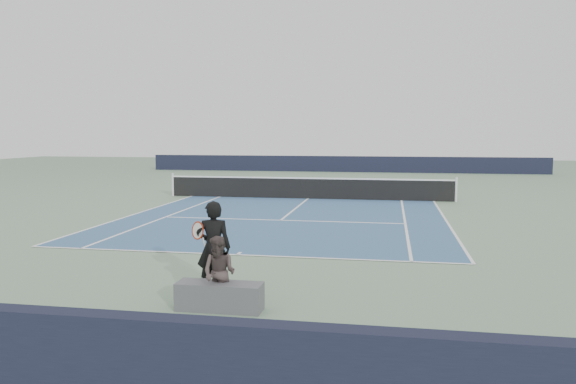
% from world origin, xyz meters
% --- Properties ---
extents(ground, '(80.00, 80.00, 0.00)m').
position_xyz_m(ground, '(0.00, 0.00, 0.00)').
color(ground, slate).
extents(court_surface, '(10.97, 23.77, 0.01)m').
position_xyz_m(court_surface, '(0.00, 0.00, 0.01)').
color(court_surface, '#365880').
rests_on(court_surface, ground).
extents(tennis_net, '(12.90, 0.10, 1.07)m').
position_xyz_m(tennis_net, '(0.00, 0.00, 0.50)').
color(tennis_net, silver).
rests_on(tennis_net, ground).
extents(windscreen_far, '(30.00, 0.25, 1.20)m').
position_xyz_m(windscreen_far, '(0.00, 17.88, 0.60)').
color(windscreen_far, black).
rests_on(windscreen_far, ground).
extents(windscreen_near, '(30.00, 0.25, 1.20)m').
position_xyz_m(windscreen_near, '(0.00, -19.88, 0.60)').
color(windscreen_near, black).
rests_on(windscreen_near, ground).
extents(tennis_player, '(0.81, 0.58, 1.72)m').
position_xyz_m(tennis_player, '(0.46, -15.13, 0.86)').
color(tennis_player, black).
rests_on(tennis_player, ground).
extents(tennis_ball, '(0.07, 0.07, 0.07)m').
position_xyz_m(tennis_ball, '(1.02, -15.70, 0.03)').
color(tennis_ball, yellow).
rests_on(tennis_ball, ground).
extents(spectator_bench, '(1.50, 0.77, 1.24)m').
position_xyz_m(spectator_bench, '(0.84, -16.00, 0.44)').
color(spectator_bench, '#505055').
rests_on(spectator_bench, ground).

